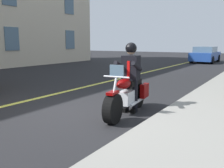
# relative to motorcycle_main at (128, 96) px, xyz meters

# --- Properties ---
(ground_plane) EXTENTS (80.00, 80.00, 0.00)m
(ground_plane) POSITION_rel_motorcycle_main_xyz_m (0.48, -1.20, -0.45)
(ground_plane) COLOR black
(lane_center_stripe) EXTENTS (60.00, 0.16, 0.01)m
(lane_center_stripe) POSITION_rel_motorcycle_main_xyz_m (0.48, -3.20, -0.45)
(lane_center_stripe) COLOR #E5DB4C
(lane_center_stripe) RESTS_ON ground_plane
(motorcycle_main) EXTENTS (2.22, 0.76, 1.26)m
(motorcycle_main) POSITION_rel_motorcycle_main_xyz_m (0.00, 0.00, 0.00)
(motorcycle_main) COLOR black
(motorcycle_main) RESTS_ON ground_plane
(rider_main) EXTENTS (0.67, 0.60, 1.74)m
(rider_main) POSITION_rel_motorcycle_main_xyz_m (-0.19, -0.03, 0.58)
(rider_main) COLOR black
(rider_main) RESTS_ON ground_plane
(car_silver) EXTENTS (4.60, 1.92, 1.40)m
(car_silver) POSITION_rel_motorcycle_main_xyz_m (-17.83, -1.93, 0.24)
(car_silver) COLOR navy
(car_silver) RESTS_ON ground_plane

